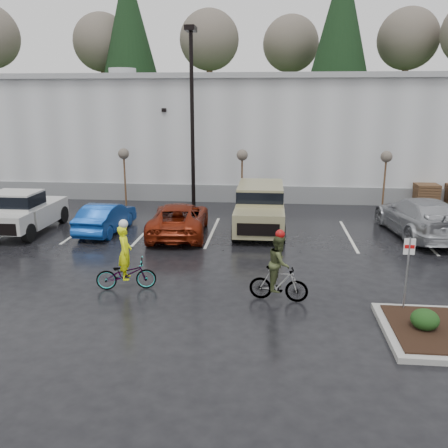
# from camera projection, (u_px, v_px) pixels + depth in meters

# --- Properties ---
(ground) EXTENTS (120.00, 120.00, 0.00)m
(ground) POSITION_uv_depth(u_px,v_px,m) (266.00, 311.00, 13.34)
(ground) COLOR black
(ground) RESTS_ON ground
(warehouse) EXTENTS (60.50, 15.50, 7.20)m
(warehouse) POSITION_uv_depth(u_px,v_px,m) (271.00, 130.00, 33.58)
(warehouse) COLOR #B3B6B8
(warehouse) RESTS_ON ground
(wooded_ridge) EXTENTS (80.00, 25.00, 6.00)m
(wooded_ridge) POSITION_uv_depth(u_px,v_px,m) (272.00, 124.00, 55.89)
(wooded_ridge) COLOR #1C3717
(wooded_ridge) RESTS_ON ground
(lamppost) EXTENTS (0.50, 1.00, 9.22)m
(lamppost) POSITION_uv_depth(u_px,v_px,m) (192.00, 101.00, 23.83)
(lamppost) COLOR black
(lamppost) RESTS_ON ground
(sapling_west) EXTENTS (0.60, 0.60, 3.20)m
(sapling_west) POSITION_uv_depth(u_px,v_px,m) (124.00, 157.00, 25.93)
(sapling_west) COLOR #452F1B
(sapling_west) RESTS_ON ground
(sapling_mid) EXTENTS (0.60, 0.60, 3.20)m
(sapling_mid) POSITION_uv_depth(u_px,v_px,m) (242.00, 158.00, 25.31)
(sapling_mid) COLOR #452F1B
(sapling_mid) RESTS_ON ground
(sapling_east) EXTENTS (0.60, 0.60, 3.20)m
(sapling_east) POSITION_uv_depth(u_px,v_px,m) (386.00, 160.00, 24.59)
(sapling_east) COLOR #452F1B
(sapling_east) RESTS_ON ground
(pallet_stack_a) EXTENTS (1.20, 1.20, 1.35)m
(pallet_stack_a) POSITION_uv_depth(u_px,v_px,m) (426.00, 196.00, 25.83)
(pallet_stack_a) COLOR #452F1B
(pallet_stack_a) RESTS_ON ground
(shrub_a) EXTENTS (0.70, 0.70, 0.52)m
(shrub_a) POSITION_uv_depth(u_px,v_px,m) (425.00, 319.00, 11.89)
(shrub_a) COLOR black
(shrub_a) RESTS_ON curb_island
(fire_lane_sign) EXTENTS (0.30, 0.05, 2.20)m
(fire_lane_sign) POSITION_uv_depth(u_px,v_px,m) (408.00, 266.00, 12.81)
(fire_lane_sign) COLOR gray
(fire_lane_sign) RESTS_ON ground
(pickup_white) EXTENTS (2.10, 5.20, 1.96)m
(pickup_white) POSITION_uv_depth(u_px,v_px,m) (28.00, 209.00, 21.32)
(pickup_white) COLOR #BCBCB8
(pickup_white) RESTS_ON ground
(car_blue) EXTENTS (1.68, 4.14, 1.33)m
(car_blue) POSITION_uv_depth(u_px,v_px,m) (106.00, 217.00, 21.14)
(car_blue) COLOR #0D3C98
(car_blue) RESTS_ON ground
(car_red) EXTENTS (2.71, 5.22, 1.41)m
(car_red) POSITION_uv_depth(u_px,v_px,m) (179.00, 219.00, 20.73)
(car_red) COLOR maroon
(car_red) RESTS_ON ground
(suv_tan) EXTENTS (2.20, 5.10, 2.06)m
(suv_tan) POSITION_uv_depth(u_px,v_px,m) (260.00, 209.00, 21.19)
(suv_tan) COLOR #918C62
(suv_tan) RESTS_ON ground
(car_far_silver) EXTENTS (3.09, 6.07, 1.69)m
(car_far_silver) POSITION_uv_depth(u_px,v_px,m) (419.00, 217.00, 20.53)
(car_far_silver) COLOR #ACAEB4
(car_far_silver) RESTS_ON ground
(cyclist_hivis) EXTENTS (1.95, 1.00, 2.25)m
(cyclist_hivis) POSITION_uv_depth(u_px,v_px,m) (126.00, 268.00, 14.72)
(cyclist_hivis) COLOR #3F3F44
(cyclist_hivis) RESTS_ON ground
(cyclist_olive) EXTENTS (1.73, 0.85, 2.18)m
(cyclist_olive) POSITION_uv_depth(u_px,v_px,m) (279.00, 275.00, 13.84)
(cyclist_olive) COLOR #3F3F44
(cyclist_olive) RESTS_ON ground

